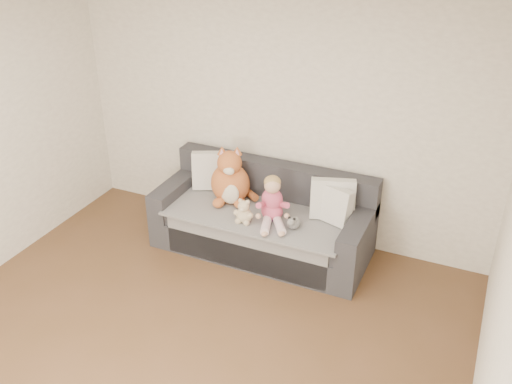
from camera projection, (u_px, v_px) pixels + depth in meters
room_shell at (171, 211)px, 4.12m from camera, size 5.00×5.00×5.00m
sofa at (264, 221)px, 5.89m from camera, size 2.20×0.94×0.85m
cushion_left at (213, 170)px, 6.12m from camera, size 0.49×0.37×0.42m
cushion_right_back at (333, 199)px, 5.57m from camera, size 0.47×0.32×0.41m
cushion_right_front at (332, 204)px, 5.52m from camera, size 0.43×0.29×0.37m
toddler at (272, 203)px, 5.51m from camera, size 0.36×0.47×0.47m
plush_cat at (230, 181)px, 5.84m from camera, size 0.50×0.50×0.63m
teddy_bear at (244, 213)px, 5.52m from camera, size 0.20×0.15×0.26m
plush_cow at (294, 223)px, 5.44m from camera, size 0.13×0.19×0.15m
sippy_cup at (275, 214)px, 5.57m from camera, size 0.11×0.08×0.13m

